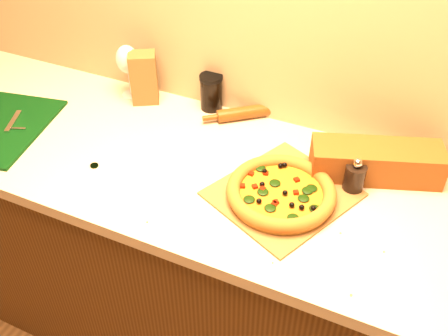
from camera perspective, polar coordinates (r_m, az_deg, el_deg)
cabinet at (r=1.82m, az=1.59°, el=-12.27°), size 2.80×0.65×0.86m
countertop at (r=1.49m, az=1.90°, el=-1.57°), size 2.84×0.68×0.04m
pizza_peel at (r=1.43m, az=7.14°, el=-2.69°), size 0.44×0.52×0.01m
pizza at (r=1.39m, az=6.54°, el=-2.76°), size 0.31×0.31×0.04m
cutting_board at (r=1.82m, az=-24.20°, el=4.23°), size 0.35×0.44×0.03m
bottle_cap at (r=1.56m, az=-14.61°, el=0.27°), size 0.03×0.03×0.01m
pepper_grinder at (r=1.45m, az=14.70°, el=-1.04°), size 0.06×0.06×0.11m
rolling_pin at (r=1.71m, az=2.86°, el=6.39°), size 0.26×0.22×0.04m
bread_bag at (r=1.51m, az=16.98°, el=0.71°), size 0.39×0.24×0.10m
wine_glass at (r=1.81m, az=-11.01°, el=11.93°), size 0.08×0.08×0.20m
paper_bag at (r=1.79m, az=-9.15°, el=10.13°), size 0.12×0.11×0.18m
dark_jar at (r=1.74m, az=-1.47°, el=8.69°), size 0.08×0.08×0.13m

